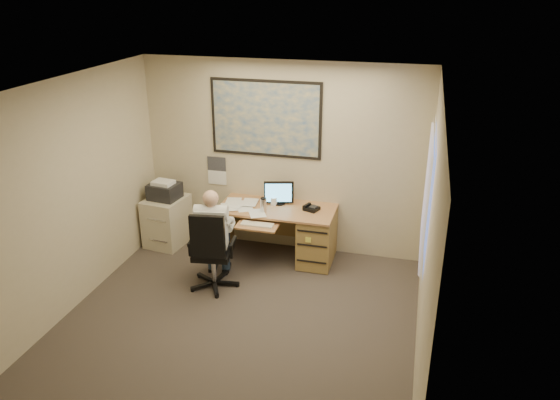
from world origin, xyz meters
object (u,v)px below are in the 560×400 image
(desk, at_px, (301,230))
(office_chair, at_px, (211,265))
(filing_cabinet, at_px, (167,217))
(person, at_px, (213,239))

(desk, relative_size, office_chair, 1.48)
(filing_cabinet, height_order, office_chair, office_chair)
(filing_cabinet, xyz_separation_m, office_chair, (1.10, -1.02, -0.11))
(office_chair, distance_m, person, 0.34)
(desk, height_order, office_chair, desk)
(desk, distance_m, filing_cabinet, 2.01)
(office_chair, height_order, person, person)
(filing_cabinet, xyz_separation_m, person, (1.10, -0.93, 0.22))
(filing_cabinet, bearing_deg, person, -33.12)
(desk, distance_m, office_chair, 1.39)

